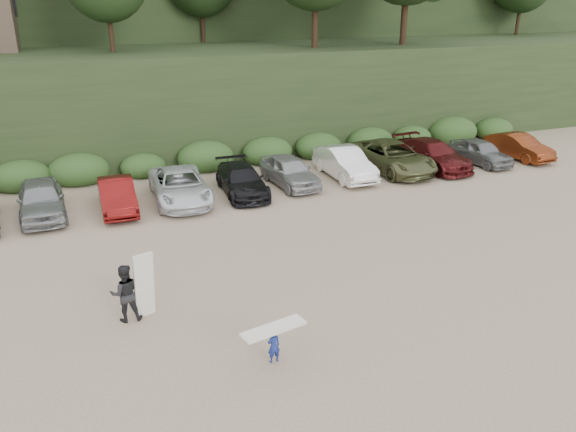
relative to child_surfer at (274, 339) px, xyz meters
name	(u,v)px	position (x,y,z in m)	size (l,w,h in m)	color
ground	(288,288)	(1.83, 3.56, -0.72)	(120.00, 120.00, 0.00)	tan
parked_cars	(204,182)	(1.53, 13.50, 0.04)	(39.77, 6.24, 1.65)	silver
child_surfer	(274,339)	(0.00, 0.00, 0.00)	(1.81, 0.82, 1.05)	navy
adult_surfer	(127,292)	(-3.26, 3.56, 0.19)	(1.34, 0.73, 2.11)	black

